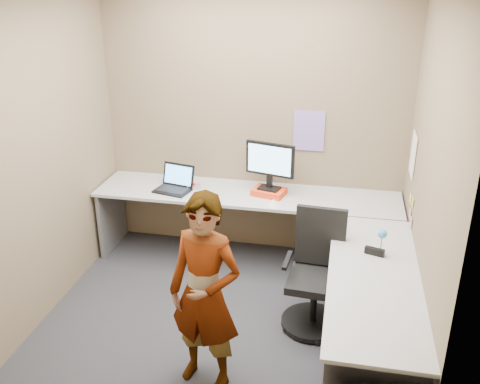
% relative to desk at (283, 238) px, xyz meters
% --- Properties ---
extents(ground, '(3.00, 3.00, 0.00)m').
position_rel_desk_xyz_m(ground, '(-0.44, -0.39, -0.59)').
color(ground, '#232327').
rests_on(ground, ground).
extents(wall_back, '(3.00, 0.00, 3.00)m').
position_rel_desk_xyz_m(wall_back, '(-0.44, 0.91, 0.76)').
color(wall_back, brown).
rests_on(wall_back, ground).
extents(wall_right, '(0.00, 2.70, 2.70)m').
position_rel_desk_xyz_m(wall_right, '(1.06, -0.39, 0.76)').
color(wall_right, brown).
rests_on(wall_right, ground).
extents(wall_left, '(0.00, 2.70, 2.70)m').
position_rel_desk_xyz_m(wall_left, '(-1.94, -0.39, 0.76)').
color(wall_left, brown).
rests_on(wall_left, ground).
extents(desk, '(2.98, 2.58, 0.73)m').
position_rel_desk_xyz_m(desk, '(0.00, 0.00, 0.00)').
color(desk, '#A2A2A2').
rests_on(desk, ground).
extents(paper_ream, '(0.35, 0.29, 0.06)m').
position_rel_desk_xyz_m(paper_ream, '(-0.22, 0.59, 0.17)').
color(paper_ream, red).
rests_on(paper_ream, desk).
extents(monitor, '(0.48, 0.19, 0.46)m').
position_rel_desk_xyz_m(monitor, '(-0.22, 0.61, 0.47)').
color(monitor, black).
rests_on(monitor, paper_ream).
extents(laptop, '(0.39, 0.35, 0.24)m').
position_rel_desk_xyz_m(laptop, '(-1.14, 0.54, 0.20)').
color(laptop, black).
rests_on(laptop, desk).
extents(trackball_mouse, '(0.12, 0.08, 0.07)m').
position_rel_desk_xyz_m(trackball_mouse, '(-0.97, 0.59, 0.17)').
color(trackball_mouse, '#B7B7BC').
rests_on(trackball_mouse, desk).
extents(origami, '(0.10, 0.10, 0.06)m').
position_rel_desk_xyz_m(origami, '(-0.14, 0.36, 0.17)').
color(origami, white).
rests_on(origami, desk).
extents(stapler, '(0.16, 0.08, 0.05)m').
position_rel_desk_xyz_m(stapler, '(0.75, -0.40, 0.17)').
color(stapler, black).
rests_on(stapler, desk).
extents(flower, '(0.07, 0.07, 0.22)m').
position_rel_desk_xyz_m(flower, '(0.79, -0.39, 0.28)').
color(flower, brown).
rests_on(flower, desk).
extents(calendar_purple, '(0.30, 0.01, 0.40)m').
position_rel_desk_xyz_m(calendar_purple, '(0.11, 0.90, 0.71)').
color(calendar_purple, '#846BB7').
rests_on(calendar_purple, wall_back).
extents(calendar_white, '(0.01, 0.28, 0.38)m').
position_rel_desk_xyz_m(calendar_white, '(1.05, 0.51, 0.66)').
color(calendar_white, white).
rests_on(calendar_white, wall_right).
extents(sticky_note_a, '(0.01, 0.07, 0.07)m').
position_rel_desk_xyz_m(sticky_note_a, '(1.05, 0.16, 0.36)').
color(sticky_note_a, '#F2E059').
rests_on(sticky_note_a, wall_right).
extents(sticky_note_b, '(0.01, 0.07, 0.07)m').
position_rel_desk_xyz_m(sticky_note_b, '(1.05, 0.21, 0.23)').
color(sticky_note_b, pink).
rests_on(sticky_note_b, wall_right).
extents(sticky_note_c, '(0.01, 0.07, 0.07)m').
position_rel_desk_xyz_m(sticky_note_c, '(1.05, 0.09, 0.21)').
color(sticky_note_c, pink).
rests_on(sticky_note_c, wall_right).
extents(sticky_note_d, '(0.01, 0.07, 0.07)m').
position_rel_desk_xyz_m(sticky_note_d, '(1.05, 0.31, 0.33)').
color(sticky_note_d, '#F2E059').
rests_on(sticky_note_d, wall_right).
extents(office_chair, '(0.52, 0.52, 0.98)m').
position_rel_desk_xyz_m(office_chair, '(0.32, -0.34, -0.19)').
color(office_chair, black).
rests_on(office_chair, ground).
extents(person, '(0.60, 0.47, 1.46)m').
position_rel_desk_xyz_m(person, '(-0.39, -1.17, 0.14)').
color(person, '#999399').
rests_on(person, ground).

